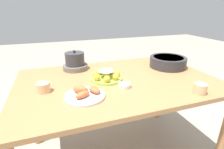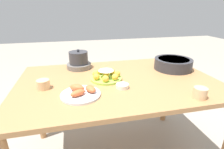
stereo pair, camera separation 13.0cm
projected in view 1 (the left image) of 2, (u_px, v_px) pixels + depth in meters
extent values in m
cylinder|color=#A87547|center=(223.00, 137.00, 1.30)|extent=(0.06, 0.06, 0.73)
cylinder|color=#A87547|center=(33.00, 111.00, 1.63)|extent=(0.06, 0.06, 0.73)
cylinder|color=#A87547|center=(159.00, 90.00, 2.05)|extent=(0.06, 0.06, 0.73)
cube|color=#A87547|center=(118.00, 81.00, 1.33)|extent=(1.47, 0.95, 0.03)
cylinder|color=#99CC4C|center=(106.00, 79.00, 1.31)|extent=(0.24, 0.24, 0.02)
sphere|color=yellow|center=(117.00, 74.00, 1.32)|extent=(0.05, 0.05, 0.05)
sphere|color=yellow|center=(111.00, 71.00, 1.37)|extent=(0.05, 0.05, 0.05)
sphere|color=yellow|center=(100.00, 72.00, 1.36)|extent=(0.05, 0.05, 0.05)
sphere|color=yellow|center=(95.00, 74.00, 1.31)|extent=(0.05, 0.05, 0.05)
sphere|color=yellow|center=(97.00, 77.00, 1.25)|extent=(0.05, 0.05, 0.05)
sphere|color=yellow|center=(107.00, 79.00, 1.22)|extent=(0.05, 0.05, 0.05)
sphere|color=yellow|center=(116.00, 77.00, 1.26)|extent=(0.05, 0.05, 0.05)
ellipsoid|color=white|center=(106.00, 71.00, 1.29)|extent=(0.12, 0.12, 0.02)
sphere|color=yellow|center=(106.00, 75.00, 1.30)|extent=(0.05, 0.05, 0.05)
cylinder|color=#2D2D33|center=(168.00, 62.00, 1.58)|extent=(0.32, 0.32, 0.09)
cylinder|color=brown|center=(168.00, 58.00, 1.56)|extent=(0.26, 0.26, 0.01)
cylinder|color=silver|center=(124.00, 85.00, 1.19)|extent=(0.09, 0.09, 0.03)
cylinder|color=#9E4C1E|center=(125.00, 84.00, 1.18)|extent=(0.07, 0.07, 0.01)
cylinder|color=silver|center=(85.00, 96.00, 1.06)|extent=(0.25, 0.25, 0.01)
ellipsoid|color=#E06033|center=(94.00, 90.00, 1.08)|extent=(0.08, 0.11, 0.04)
ellipsoid|color=#E06033|center=(80.00, 89.00, 1.07)|extent=(0.11, 0.09, 0.05)
ellipsoid|color=#E06033|center=(83.00, 95.00, 1.02)|extent=(0.11, 0.08, 0.04)
cylinder|color=#DBB27F|center=(200.00, 89.00, 1.09)|extent=(0.08, 0.08, 0.07)
cylinder|color=#DBB27F|center=(44.00, 87.00, 1.12)|extent=(0.08, 0.08, 0.06)
cylinder|color=#66605B|center=(75.00, 67.00, 1.52)|extent=(0.21, 0.21, 0.04)
cylinder|color=#333338|center=(75.00, 59.00, 1.50)|extent=(0.16, 0.16, 0.11)
sphere|color=#333338|center=(74.00, 51.00, 1.47)|extent=(0.02, 0.02, 0.02)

